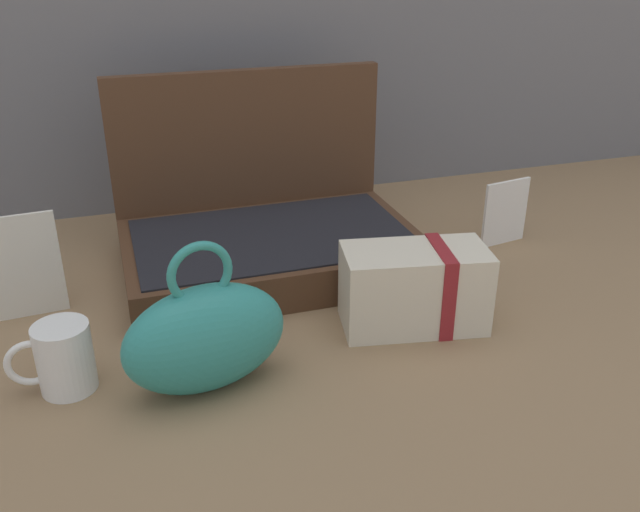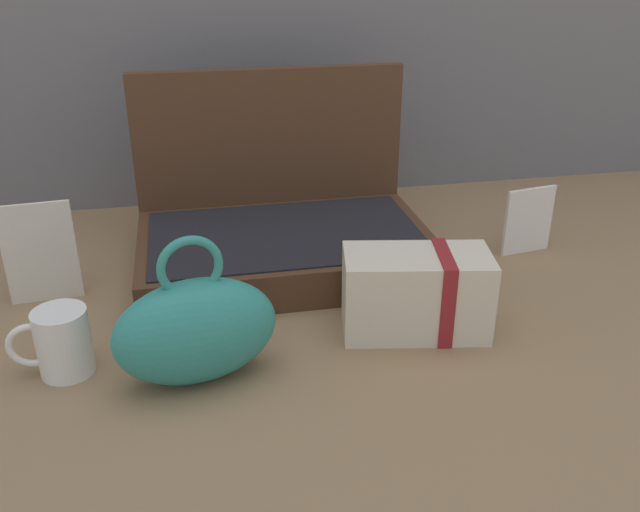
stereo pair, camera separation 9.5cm
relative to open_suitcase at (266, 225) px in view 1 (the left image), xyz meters
The scene contains 7 objects.
ground_plane 0.25m from the open_suitcase, 81.74° to the right, with size 6.00×6.00×0.00m, color #8C6D4C.
open_suitcase is the anchor object (origin of this frame).
teal_pouch_handbag 0.38m from the open_suitcase, 115.17° to the right, with size 0.22×0.14×0.20m.
cream_toiletry_bag 0.32m from the open_suitcase, 61.43° to the right, with size 0.22×0.14×0.12m.
coffee_mug 0.44m from the open_suitcase, 138.76° to the right, with size 0.11×0.07×0.09m.
info_card_left 0.44m from the open_suitcase, ahead, with size 0.10×0.01×0.12m, color white.
poster_card_right 0.40m from the open_suitcase, 168.33° to the right, with size 0.11×0.01×0.16m, color silver.
Camera 1 is at (-0.28, -0.84, 0.52)m, focal length 38.32 mm.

